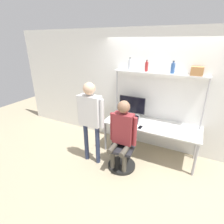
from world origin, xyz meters
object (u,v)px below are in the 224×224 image
bottle_clear (130,65)px  person_seated (122,130)px  office_chair (122,154)px  storage_box (197,71)px  laptop (132,122)px  person_standing (90,113)px  cell_phone (140,127)px  monitor (132,106)px  bottle_red (146,67)px  bottle_blue (173,68)px

bottle_clear → person_seated: bearing=-74.3°
person_seated → bottle_clear: bottle_clear is taller
office_chair → storage_box: 2.15m
laptop → person_standing: bearing=-135.4°
office_chair → bottle_clear: (-0.27, 0.93, 1.65)m
cell_phone → person_seated: person_seated is taller
monitor → office_chair: monitor is taller
cell_phone → bottle_clear: (-0.48, 0.50, 1.19)m
cell_phone → office_chair: (-0.21, -0.43, -0.46)m
laptop → office_chair: 0.72m
monitor → bottle_red: size_ratio=2.63×
laptop → bottle_blue: size_ratio=1.17×
cell_phone → office_chair: size_ratio=0.16×
bottle_red → bottle_clear: size_ratio=0.88×
cell_phone → bottle_blue: size_ratio=0.61×
person_seated → bottle_clear: size_ratio=5.33×
bottle_blue → monitor: bearing=-175.6°
monitor → bottle_clear: size_ratio=2.31×
person_seated → person_standing: bearing=-172.1°
cell_phone → bottle_clear: bearing=133.5°
person_seated → bottle_red: size_ratio=6.06×
bottle_blue → bottle_clear: 0.91m
bottle_clear → bottle_blue: bearing=-0.0°
bottle_red → bottle_blue: bottle_blue is taller
cell_phone → person_seated: size_ratio=0.10×
office_chair → bottle_red: bearing=83.6°
monitor → office_chair: bearing=-79.6°
bottle_blue → bottle_clear: (-0.91, 0.00, 0.01)m
office_chair → bottle_clear: bearing=106.2°
bottle_red → storage_box: bearing=0.0°
monitor → laptop: monitor is taller
monitor → person_standing: person_standing is taller
person_standing → bottle_clear: size_ratio=6.42×
person_seated → storage_box: 1.79m
person_seated → bottle_red: (0.10, 0.97, 1.07)m
bottle_clear → office_chair: bearing=-73.8°
person_standing → bottle_blue: 1.85m
monitor → bottle_blue: size_ratio=2.54×
cell_phone → bottle_red: (-0.10, 0.50, 1.17)m
office_chair → storage_box: size_ratio=4.29×
bottle_blue → bottle_clear: size_ratio=0.91×
bottle_blue → storage_box: 0.44m
person_seated → bottle_blue: 1.58m
person_seated → storage_box: (1.07, 0.97, 1.05)m
person_seated → bottle_red: bearing=84.1°
monitor → bottle_clear: 0.92m
monitor → cell_phone: monitor is taller
laptop → bottle_red: bottle_red is taller
bottle_red → bottle_clear: (-0.37, 0.00, 0.01)m
monitor → person_seated: bearing=-79.9°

